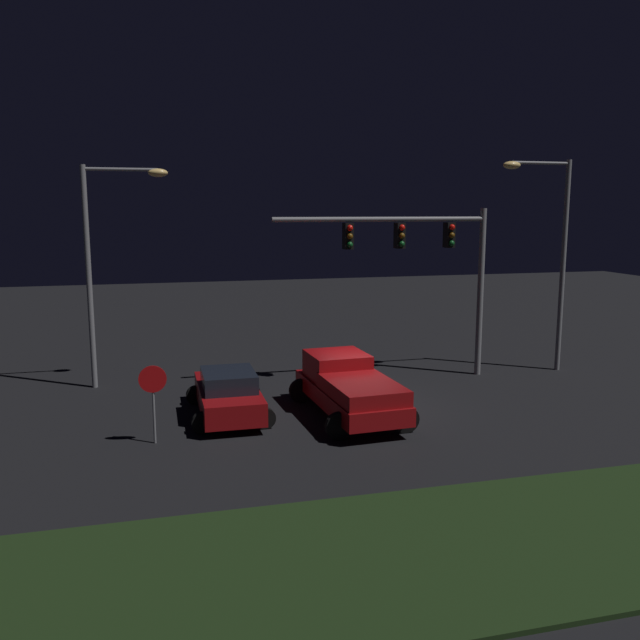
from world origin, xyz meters
TOP-DOWN VIEW (x-y plane):
  - ground_plane at (0.00, 0.00)m, footprint 80.00×80.00m
  - grass_median at (0.00, -9.44)m, footprint 20.10×5.27m
  - pickup_truck at (-0.78, -0.75)m, footprint 3.07×5.50m
  - car_sedan at (-4.46, 0.03)m, footprint 2.50×4.41m
  - traffic_signal_gantry at (3.30, 2.98)m, footprint 8.32×0.56m
  - street_lamp_left at (-8.17, 4.75)m, footprint 3.00×0.44m
  - street_lamp_right at (8.66, 2.85)m, footprint 2.93×0.44m
  - stop_sign at (-6.75, -1.90)m, footprint 0.76×0.08m

SIDE VIEW (x-z plane):
  - ground_plane at x=0.00m, z-range 0.00..0.00m
  - grass_median at x=0.00m, z-range 0.00..0.10m
  - car_sedan at x=-4.46m, z-range -0.02..1.49m
  - pickup_truck at x=-0.78m, z-range 0.10..1.90m
  - stop_sign at x=-6.75m, z-range 0.45..2.68m
  - traffic_signal_gantry at x=3.30m, z-range 1.65..8.15m
  - street_lamp_left at x=-8.17m, z-range 1.09..9.09m
  - street_lamp_right at x=8.66m, z-range 1.10..9.46m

